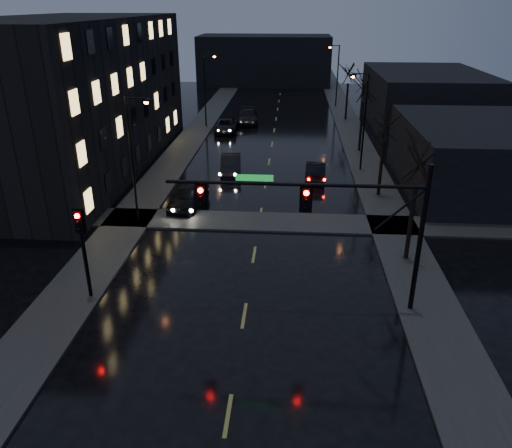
% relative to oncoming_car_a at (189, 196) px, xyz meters
% --- Properties ---
extents(sidewalk_left, '(3.00, 140.00, 0.12)m').
position_rel_oncoming_car_a_xyz_m(sidewalk_left, '(-3.46, 14.18, -0.75)').
color(sidewalk_left, '#2D2D2B').
rests_on(sidewalk_left, ground).
extents(sidewalk_right, '(3.00, 140.00, 0.12)m').
position_rel_oncoming_car_a_xyz_m(sidewalk_right, '(13.54, 14.18, -0.75)').
color(sidewalk_right, '#2D2D2B').
rests_on(sidewalk_right, ground).
extents(sidewalk_cross, '(40.00, 3.00, 0.12)m').
position_rel_oncoming_car_a_xyz_m(sidewalk_cross, '(5.04, -2.32, -0.75)').
color(sidewalk_cross, '#2D2D2B').
rests_on(sidewalk_cross, ground).
extents(apartment_block, '(12.00, 30.00, 12.00)m').
position_rel_oncoming_car_a_xyz_m(apartment_block, '(-11.46, 9.18, 5.19)').
color(apartment_block, black).
rests_on(apartment_block, ground).
extents(commercial_right_near, '(10.00, 14.00, 5.00)m').
position_rel_oncoming_car_a_xyz_m(commercial_right_near, '(20.54, 5.18, 1.69)').
color(commercial_right_near, black).
rests_on(commercial_right_near, ground).
extents(commercial_right_far, '(12.00, 18.00, 6.00)m').
position_rel_oncoming_car_a_xyz_m(commercial_right_far, '(22.04, 27.18, 2.19)').
color(commercial_right_far, black).
rests_on(commercial_right_far, ground).
extents(far_block, '(22.00, 10.00, 8.00)m').
position_rel_oncoming_car_a_xyz_m(far_block, '(2.04, 57.18, 3.19)').
color(far_block, black).
rests_on(far_block, ground).
extents(signal_mast, '(11.11, 0.41, 7.00)m').
position_rel_oncoming_car_a_xyz_m(signal_mast, '(8.88, -11.82, 4.06)').
color(signal_mast, black).
rests_on(signal_mast, ground).
extents(signal_pole_left, '(0.35, 0.41, 4.53)m').
position_rel_oncoming_car_a_xyz_m(signal_pole_left, '(-2.46, -11.82, 2.21)').
color(signal_pole_left, black).
rests_on(signal_pole_left, ground).
extents(tree_near, '(3.52, 3.52, 8.08)m').
position_rel_oncoming_car_a_xyz_m(tree_near, '(13.44, -6.82, 5.41)').
color(tree_near, black).
rests_on(tree_near, ground).
extents(tree_mid_a, '(3.30, 3.30, 7.58)m').
position_rel_oncoming_car_a_xyz_m(tree_mid_a, '(13.44, 3.18, 5.02)').
color(tree_mid_a, black).
rests_on(tree_mid_a, ground).
extents(tree_mid_b, '(3.74, 3.74, 8.59)m').
position_rel_oncoming_car_a_xyz_m(tree_mid_b, '(13.44, 15.18, 5.80)').
color(tree_mid_b, black).
rests_on(tree_mid_b, ground).
extents(tree_far, '(3.43, 3.43, 7.88)m').
position_rel_oncoming_car_a_xyz_m(tree_far, '(13.44, 29.18, 5.25)').
color(tree_far, black).
rests_on(tree_far, ground).
extents(streetlight_l_near, '(1.53, 0.28, 8.00)m').
position_rel_oncoming_car_a_xyz_m(streetlight_l_near, '(-2.55, -2.82, 3.97)').
color(streetlight_l_near, black).
rests_on(streetlight_l_near, ground).
extents(streetlight_l_far, '(1.53, 0.28, 8.00)m').
position_rel_oncoming_car_a_xyz_m(streetlight_l_far, '(-2.55, 24.18, 3.97)').
color(streetlight_l_far, black).
rests_on(streetlight_l_far, ground).
extents(streetlight_r_mid, '(1.53, 0.28, 8.00)m').
position_rel_oncoming_car_a_xyz_m(streetlight_r_mid, '(12.62, 9.18, 3.97)').
color(streetlight_r_mid, black).
rests_on(streetlight_r_mid, ground).
extents(streetlight_r_far, '(1.53, 0.28, 8.00)m').
position_rel_oncoming_car_a_xyz_m(streetlight_r_far, '(12.62, 37.18, 3.97)').
color(streetlight_r_far, black).
rests_on(streetlight_r_far, ground).
extents(oncoming_car_a, '(2.54, 4.95, 1.61)m').
position_rel_oncoming_car_a_xyz_m(oncoming_car_a, '(0.00, 0.00, 0.00)').
color(oncoming_car_a, black).
rests_on(oncoming_car_a, ground).
extents(oncoming_car_b, '(2.12, 4.81, 1.54)m').
position_rel_oncoming_car_a_xyz_m(oncoming_car_b, '(2.03, 7.58, -0.04)').
color(oncoming_car_b, black).
rests_on(oncoming_car_b, ground).
extents(oncoming_car_c, '(2.35, 5.06, 1.40)m').
position_rel_oncoming_car_a_xyz_m(oncoming_car_c, '(-0.14, 22.01, -0.11)').
color(oncoming_car_c, black).
rests_on(oncoming_car_c, ground).
extents(oncoming_car_d, '(2.73, 5.67, 1.59)m').
position_rel_oncoming_car_a_xyz_m(oncoming_car_d, '(1.83, 26.62, -0.01)').
color(oncoming_car_d, black).
rests_on(oncoming_car_d, ground).
extents(lead_car, '(1.74, 4.46, 1.45)m').
position_rel_oncoming_car_a_xyz_m(lead_car, '(8.95, 6.68, -0.08)').
color(lead_car, black).
rests_on(lead_car, ground).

